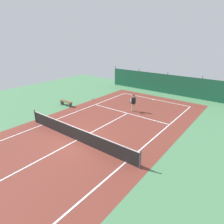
{
  "coord_description": "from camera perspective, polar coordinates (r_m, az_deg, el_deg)",
  "views": [
    {
      "loc": [
        9.12,
        -7.79,
        6.7
      ],
      "look_at": [
        0.03,
        3.96,
        0.9
      ],
      "focal_mm": 30.85,
      "sensor_mm": 36.0,
      "label": 1
    }
  ],
  "objects": [
    {
      "name": "ground_plane",
      "position": [
        13.74,
        -10.37,
        -8.25
      ],
      "size": [
        36.0,
        36.0,
        0.0
      ],
      "primitive_type": "plane",
      "color": "#4C8456"
    },
    {
      "name": "court_surface",
      "position": [
        13.74,
        -10.37,
        -8.23
      ],
      "size": [
        11.02,
        26.6,
        0.01
      ],
      "color": "brown",
      "rests_on": "ground"
    },
    {
      "name": "tennis_net",
      "position": [
        13.5,
        -10.52,
        -6.36
      ],
      "size": [
        10.12,
        0.1,
        1.1
      ],
      "color": "black",
      "rests_on": "ground"
    },
    {
      "name": "back_fence",
      "position": [
        25.91,
        16.16,
        7.02
      ],
      "size": [
        16.3,
        0.98,
        2.7
      ],
      "color": "#195138",
      "rests_on": "ground"
    },
    {
      "name": "tennis_player",
      "position": [
        18.4,
        6.35,
        3.02
      ],
      "size": [
        0.56,
        0.83,
        1.64
      ],
      "rotation": [
        0.0,
        0.0,
        3.63
      ],
      "color": "#D8AD8C",
      "rests_on": "ground"
    },
    {
      "name": "tennis_ball_near_player",
      "position": [
        17.95,
        14.44,
        -1.19
      ],
      "size": [
        0.07,
        0.07,
        0.07
      ],
      "primitive_type": "sphere",
      "color": "#CCDB33",
      "rests_on": "ground"
    },
    {
      "name": "parked_car",
      "position": [
        27.76,
        19.65,
        7.9
      ],
      "size": [
        2.22,
        4.31,
        1.68
      ],
      "rotation": [
        0.0,
        0.0,
        3.08
      ],
      "color": "silver",
      "rests_on": "ground"
    },
    {
      "name": "courtside_bench",
      "position": [
        20.61,
        -13.47,
        2.85
      ],
      "size": [
        1.6,
        0.4,
        0.49
      ],
      "color": "brown",
      "rests_on": "ground"
    },
    {
      "name": "water_bottle",
      "position": [
        21.94,
        -5.67,
        3.77
      ],
      "size": [
        0.08,
        0.08,
        0.24
      ],
      "primitive_type": "cylinder",
      "color": "#D84C38",
      "rests_on": "ground"
    }
  ]
}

